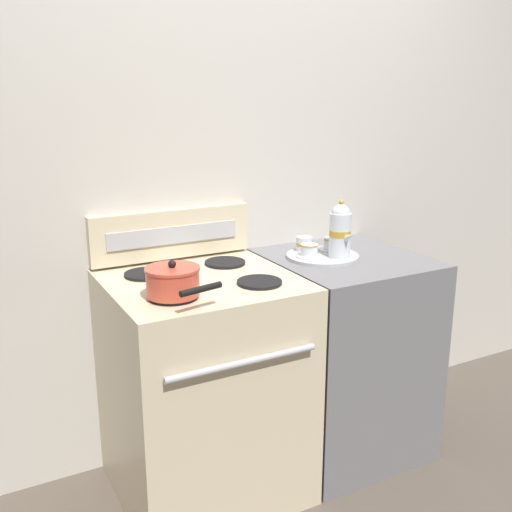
# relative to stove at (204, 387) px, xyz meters

# --- Properties ---
(ground_plane) EXTENTS (6.00, 6.00, 0.00)m
(ground_plane) POSITION_rel_stove_xyz_m (0.32, 0.00, -0.46)
(ground_plane) COLOR brown
(wall_back) EXTENTS (6.00, 0.05, 2.20)m
(wall_back) POSITION_rel_stove_xyz_m (0.32, 0.36, 0.64)
(wall_back) COLOR beige
(wall_back) RESTS_ON ground
(stove) EXTENTS (0.72, 0.70, 0.93)m
(stove) POSITION_rel_stove_xyz_m (0.00, 0.00, 0.00)
(stove) COLOR beige
(stove) RESTS_ON ground
(control_panel) EXTENTS (0.70, 0.05, 0.21)m
(control_panel) POSITION_rel_stove_xyz_m (-0.00, 0.31, 0.57)
(control_panel) COLOR beige
(control_panel) RESTS_ON stove
(side_counter) EXTENTS (0.64, 0.67, 0.91)m
(side_counter) POSITION_rel_stove_xyz_m (0.69, 0.00, -0.00)
(side_counter) COLOR slate
(side_counter) RESTS_ON ground
(saucepan) EXTENTS (0.21, 0.29, 0.13)m
(saucepan) POSITION_rel_stove_xyz_m (-0.17, -0.15, 0.52)
(saucepan) COLOR #D14C38
(saucepan) RESTS_ON stove
(serving_tray) EXTENTS (0.32, 0.32, 0.01)m
(serving_tray) POSITION_rel_stove_xyz_m (0.59, 0.04, 0.46)
(serving_tray) COLOR #B2B2B7
(serving_tray) RESTS_ON side_counter
(teapot) EXTENTS (0.09, 0.15, 0.25)m
(teapot) POSITION_rel_stove_xyz_m (0.63, -0.02, 0.58)
(teapot) COLOR silver
(teapot) RESTS_ON serving_tray
(teacup_left) EXTENTS (0.11, 0.11, 0.06)m
(teacup_left) POSITION_rel_stove_xyz_m (0.67, 0.09, 0.50)
(teacup_left) COLOR silver
(teacup_left) RESTS_ON serving_tray
(teacup_right) EXTENTS (0.11, 0.11, 0.06)m
(teacup_right) POSITION_rel_stove_xyz_m (0.52, 0.04, 0.50)
(teacup_right) COLOR silver
(teacup_right) RESTS_ON serving_tray
(creamer_jug) EXTENTS (0.07, 0.07, 0.06)m
(creamer_jug) POSITION_rel_stove_xyz_m (0.55, 0.13, 0.50)
(creamer_jug) COLOR silver
(creamer_jug) RESTS_ON serving_tray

